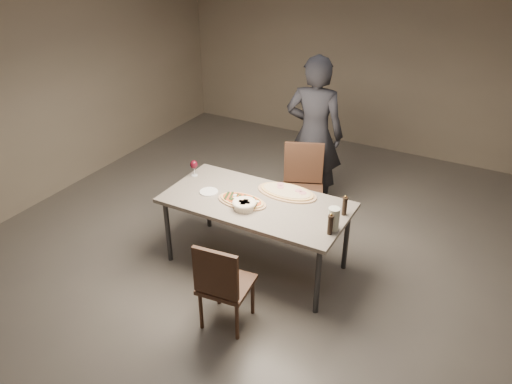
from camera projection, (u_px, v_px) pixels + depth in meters
The scene contains 14 objects.
room at pixel (256, 139), 4.50m from camera, with size 7.00×7.00×7.00m.
dining_table at pixel (256, 206), 4.84m from camera, with size 1.80×0.90×0.75m.
zucchini_pizza at pixel (242, 201), 4.79m from camera, with size 0.51×0.28×0.05m.
ham_pizza at pixel (287, 192), 4.94m from camera, with size 0.62×0.34×0.04m.
bread_basket at pixel (244, 204), 4.66m from camera, with size 0.23×0.23×0.08m.
oil_dish at pixel (234, 204), 4.76m from camera, with size 0.12×0.12×0.01m.
pepper_mill_left at pixel (330, 224), 4.28m from camera, with size 0.05×0.05×0.20m.
pepper_mill_right at pixel (345, 206), 4.55m from camera, with size 0.05×0.05×0.20m.
carafe at pixel (334, 219), 4.33m from camera, with size 0.10×0.10×0.22m.
wine_glass at pixel (194, 165), 5.22m from camera, with size 0.08×0.08×0.18m.
side_plate at pixel (209, 192), 4.96m from camera, with size 0.18×0.18×0.01m.
chair_near at pixel (222, 282), 4.15m from camera, with size 0.46×0.46×0.88m.
chair_far at pixel (303, 182), 5.59m from camera, with size 0.60×0.60×0.97m.
diner at pixel (314, 135), 5.79m from camera, with size 0.68×0.45×1.87m, color black.
Camera 1 is at (2.00, -3.65, 3.17)m, focal length 35.00 mm.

